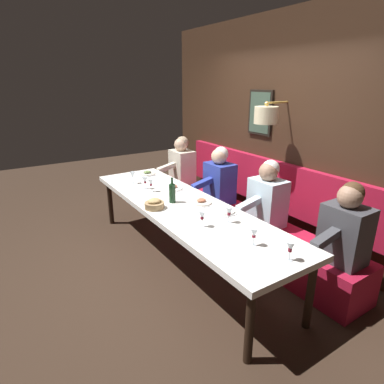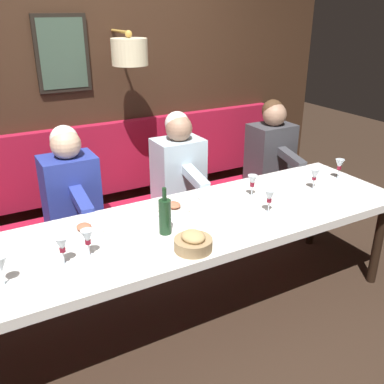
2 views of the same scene
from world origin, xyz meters
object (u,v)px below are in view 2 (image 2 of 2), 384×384
object	(u,v)px
wine_glass_2	(252,182)
wine_glass_6	(339,165)
wine_bottle	(165,216)
dining_table	(179,232)
wine_glass_0	(62,246)
wine_glass_1	(315,175)
diner_nearest	(271,145)
wine_glass_5	(88,238)
bread_bowl	(193,242)
diner_near	(179,162)
wine_glass_3	(1,265)
diner_middle	(70,182)
wine_glass_4	(269,197)

from	to	relation	value
wine_glass_2	wine_glass_6	size ratio (longest dim) A/B	1.00
wine_bottle	dining_table	bearing A→B (deg)	-64.19
wine_glass_0	wine_glass_2	xyz separation A→B (m)	(0.25, -1.43, -0.00)
wine_glass_1	diner_nearest	bearing A→B (deg)	-18.66
wine_glass_5	bread_bowl	size ratio (longest dim) A/B	0.75
diner_near	bread_bowl	distance (m)	1.32
dining_table	diner_near	xyz separation A→B (m)	(0.88, -0.46, 0.13)
wine_glass_0	wine_glass_3	world-z (taller)	same
diner_middle	wine_bottle	bearing A→B (deg)	-160.56
diner_nearest	wine_glass_3	xyz separation A→B (m)	(-1.04, 2.52, 0.04)
wine_glass_4	wine_glass_3	bearing A→B (deg)	90.35
diner_nearest	wine_glass_3	world-z (taller)	diner_nearest
wine_bottle	bread_bowl	world-z (taller)	wine_bottle
diner_nearest	wine_glass_6	xyz separation A→B (m)	(-0.80, -0.04, 0.04)
diner_middle	wine_glass_1	distance (m)	1.84
diner_middle	wine_glass_3	size ratio (longest dim) A/B	4.82
wine_bottle	bread_bowl	bearing A→B (deg)	-168.83
diner_near	wine_glass_4	bearing A→B (deg)	-172.02
wine_glass_2	bread_bowl	xyz separation A→B (m)	(-0.45, 0.75, -0.07)
dining_table	wine_bottle	size ratio (longest dim) A/B	10.93
dining_table	wine_glass_0	xyz separation A→B (m)	(-0.11, 0.76, 0.17)
diner_middle	wine_bottle	xyz separation A→B (m)	(-0.94, -0.33, 0.04)
wine_glass_1	wine_glass_4	size ratio (longest dim) A/B	1.00
wine_glass_4	diner_middle	bearing A→B (deg)	46.00
diner_near	wine_glass_2	size ratio (longest dim) A/B	4.82
diner_near	wine_glass_2	xyz separation A→B (m)	(-0.75, -0.21, 0.04)
wine_glass_6	wine_glass_5	bearing A→B (deg)	94.82
diner_nearest	bread_bowl	size ratio (longest dim) A/B	3.60
diner_middle	diner_nearest	bearing A→B (deg)	-90.00
wine_glass_5	wine_bottle	size ratio (longest dim) A/B	0.55
wine_bottle	diner_middle	bearing A→B (deg)	19.44
dining_table	diner_middle	size ratio (longest dim) A/B	4.15
wine_glass_4	bread_bowl	bearing A→B (deg)	104.34
diner_nearest	wine_glass_2	bearing A→B (deg)	133.79
wine_glass_4	wine_bottle	world-z (taller)	wine_bottle
diner_nearest	wine_bottle	distance (m)	1.84
diner_middle	wine_glass_0	size ratio (longest dim) A/B	4.82
wine_glass_5	wine_glass_6	xyz separation A→B (m)	(0.18, -2.11, -0.00)
wine_bottle	wine_glass_2	bearing A→B (deg)	-76.24
wine_glass_3	wine_glass_2	bearing A→B (deg)	-80.54
diner_near	wine_glass_6	distance (m)	1.31
diner_nearest	wine_glass_1	xyz separation A→B (m)	(-0.87, 0.29, 0.04)
dining_table	bread_bowl	size ratio (longest dim) A/B	14.90
dining_table	wine_glass_6	bearing A→B (deg)	-86.92
diner_nearest	diner_near	bearing A→B (deg)	90.00
dining_table	wine_glass_6	xyz separation A→B (m)	(0.08, -1.49, 0.17)
dining_table	wine_glass_2	size ratio (longest dim) A/B	19.99
diner_near	diner_middle	world-z (taller)	same
dining_table	diner_nearest	distance (m)	1.70
diner_nearest	diner_middle	size ratio (longest dim) A/B	1.00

